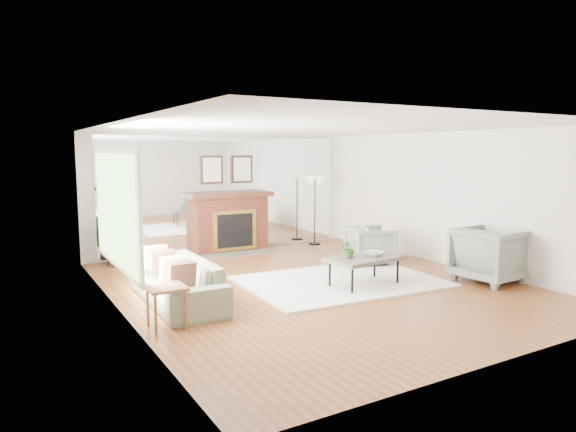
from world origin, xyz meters
TOP-DOWN VIEW (x-y plane):
  - ground at (0.00, 0.00)m, footprint 7.00×7.00m
  - wall_left at (-2.99, 0.00)m, footprint 0.02×7.00m
  - wall_right at (2.99, 0.00)m, footprint 0.02×7.00m
  - wall_back at (0.00, 3.49)m, footprint 6.00×0.02m
  - mirror_panel at (0.00, 3.47)m, footprint 5.40×0.04m
  - window_panel at (-2.96, 0.40)m, footprint 0.04×2.40m
  - fireplace at (0.00, 3.26)m, footprint 1.85×0.83m
  - area_rug at (0.47, -0.08)m, footprint 3.23×2.39m
  - coffee_table at (0.63, -0.47)m, footprint 1.28×0.84m
  - sofa at (-2.22, 0.16)m, footprint 0.86×2.13m
  - armchair_back at (1.74, 0.74)m, footprint 0.99×0.98m
  - armchair_front at (2.60, -1.26)m, footprint 1.06×1.04m
  - side_table at (-2.65, -0.77)m, footprint 0.46×0.46m
  - potted_ficus at (-2.35, 3.10)m, footprint 1.04×1.04m
  - floor_lamp at (2.01, 3.06)m, footprint 0.51×0.28m
  - tabletop_plant at (0.37, -0.41)m, footprint 0.33×0.31m
  - fruit_bowl at (0.77, -0.52)m, footprint 0.26×0.26m
  - book at (0.91, -0.31)m, footprint 0.21×0.27m

SIDE VIEW (x-z plane):
  - ground at x=0.00m, z-range 0.00..0.00m
  - area_rug at x=0.47m, z-range 0.00..0.03m
  - sofa at x=-2.22m, z-range 0.00..0.62m
  - armchair_back at x=1.74m, z-range 0.00..0.73m
  - side_table at x=-2.65m, z-range 0.17..0.69m
  - coffee_table at x=0.63m, z-range 0.20..0.68m
  - armchair_front at x=2.60m, z-range 0.00..0.90m
  - book at x=0.91m, z-range 0.48..0.50m
  - fruit_bowl at x=0.77m, z-range 0.48..0.54m
  - tabletop_plant at x=0.37m, z-range 0.48..0.79m
  - fireplace at x=0.00m, z-range -0.37..1.68m
  - potted_ficus at x=-2.35m, z-range 0.06..1.76m
  - wall_left at x=-2.99m, z-range 0.00..2.50m
  - wall_right at x=2.99m, z-range 0.00..2.50m
  - wall_back at x=0.00m, z-range 0.00..2.50m
  - mirror_panel at x=0.00m, z-range 0.05..2.45m
  - floor_lamp at x=2.01m, z-range 0.56..2.13m
  - window_panel at x=-2.96m, z-range 0.60..2.10m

